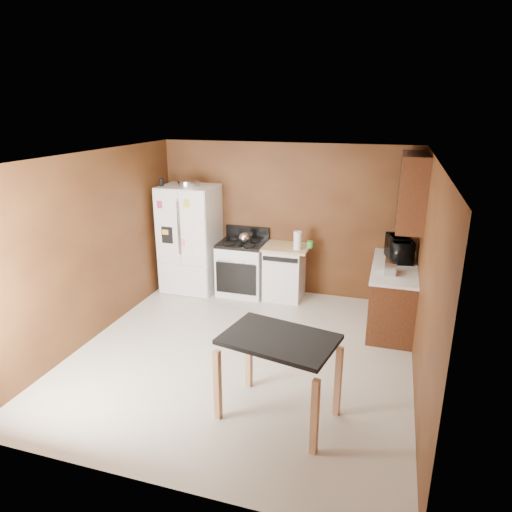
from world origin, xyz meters
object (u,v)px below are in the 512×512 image
at_px(toaster, 390,267).
at_px(kettle, 244,238).
at_px(roasting_pan, 189,183).
at_px(paper_towel, 298,240).
at_px(refrigerator, 190,239).
at_px(dishwasher, 284,271).
at_px(green_canister, 310,244).
at_px(gas_range, 242,267).
at_px(island, 279,351).
at_px(pen_cup, 161,182).
at_px(microwave, 399,249).

bearing_deg(toaster, kettle, 161.63).
xyz_separation_m(roasting_pan, paper_towel, (1.83, -0.01, -0.81)).
distance_m(roasting_pan, refrigerator, 0.95).
relative_size(roasting_pan, dishwasher, 0.41).
relative_size(paper_towel, refrigerator, 0.16).
relative_size(green_canister, gas_range, 0.10).
bearing_deg(kettle, green_canister, 5.29).
bearing_deg(roasting_pan, island, -52.14).
distance_m(refrigerator, dishwasher, 1.69).
xyz_separation_m(pen_cup, gas_range, (1.32, 0.18, -1.40)).
bearing_deg(pen_cup, island, -46.10).
relative_size(paper_towel, dishwasher, 0.32).
relative_size(refrigerator, dishwasher, 2.02).
distance_m(roasting_pan, microwave, 3.45).
height_order(kettle, refrigerator, refrigerator).
bearing_deg(toaster, pen_cup, 170.25).
bearing_deg(pen_cup, kettle, 5.72).
bearing_deg(microwave, dishwasher, 69.69).
relative_size(toaster, island, 0.20).
bearing_deg(refrigerator, kettle, 0.96).
height_order(roasting_pan, paper_towel, roasting_pan).
bearing_deg(paper_towel, green_canister, 37.70).
bearing_deg(microwave, island, 145.17).
height_order(toaster, microwave, microwave).
bearing_deg(dishwasher, green_canister, 4.30).
xyz_separation_m(roasting_pan, gas_range, (0.88, 0.07, -1.38)).
bearing_deg(dishwasher, paper_towel, -24.86).
distance_m(paper_towel, gas_range, 1.11).
height_order(paper_towel, dishwasher, paper_towel).
xyz_separation_m(pen_cup, microwave, (3.80, 0.00, -0.80)).
bearing_deg(green_canister, pen_cup, -174.47).
bearing_deg(kettle, microwave, -3.22).
relative_size(roasting_pan, toaster, 1.47).
bearing_deg(toaster, roasting_pan, 167.18).
xyz_separation_m(kettle, toaster, (2.32, -0.77, -0.00)).
bearing_deg(gas_range, island, -65.18).
relative_size(roasting_pan, green_canister, 3.26).
xyz_separation_m(roasting_pan, refrigerator, (-0.03, 0.01, -0.94)).
xyz_separation_m(roasting_pan, island, (2.27, -2.92, -1.09)).
xyz_separation_m(toaster, island, (-0.99, -2.18, -0.24)).
distance_m(paper_towel, dishwasher, 0.63).
bearing_deg(roasting_pan, refrigerator, 151.55).
xyz_separation_m(refrigerator, island, (2.29, -2.93, -0.15)).
xyz_separation_m(green_canister, gas_range, (-1.12, -0.05, -0.48)).
bearing_deg(green_canister, island, -85.05).
distance_m(microwave, dishwasher, 1.87).
relative_size(refrigerator, gas_range, 1.64).
bearing_deg(roasting_pan, green_canister, 3.69).
bearing_deg(roasting_pan, kettle, 1.85).
distance_m(kettle, dishwasher, 0.86).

